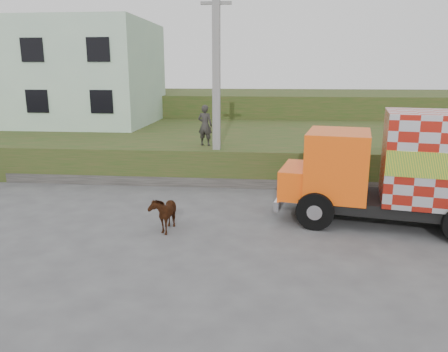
# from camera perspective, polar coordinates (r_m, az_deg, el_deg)

# --- Properties ---
(ground) EXTENTS (120.00, 120.00, 0.00)m
(ground) POSITION_cam_1_polar(r_m,az_deg,el_deg) (13.99, 0.98, -5.94)
(ground) COLOR #474749
(ground) RESTS_ON ground
(embankment) EXTENTS (40.00, 12.00, 1.50)m
(embankment) POSITION_cam_1_polar(r_m,az_deg,el_deg) (23.49, 2.99, 3.99)
(embankment) COLOR #264818
(embankment) RESTS_ON ground
(embankment_far) EXTENTS (40.00, 12.00, 3.00)m
(embankment_far) POSITION_cam_1_polar(r_m,az_deg,el_deg) (35.29, 3.95, 8.46)
(embankment_far) COLOR #264818
(embankment_far) RESTS_ON ground
(retaining_strip) EXTENTS (16.00, 0.50, 0.40)m
(retaining_strip) POSITION_cam_1_polar(r_m,az_deg,el_deg) (18.17, -4.23, -0.69)
(retaining_strip) COLOR #595651
(retaining_strip) RESTS_ON ground
(building) EXTENTS (10.00, 8.00, 6.00)m
(building) POSITION_cam_1_polar(r_m,az_deg,el_deg) (28.78, -19.61, 12.53)
(building) COLOR #BBDBBB
(building) RESTS_ON embankment
(utility_pole) EXTENTS (1.20, 0.30, 8.00)m
(utility_pole) POSITION_cam_1_polar(r_m,az_deg,el_deg) (17.86, -1.00, 11.69)
(utility_pole) COLOR gray
(utility_pole) RESTS_ON ground
(cargo_truck) EXTENTS (8.23, 4.04, 3.52)m
(cargo_truck) POSITION_cam_1_polar(r_m,az_deg,el_deg) (14.41, 25.23, 0.81)
(cargo_truck) COLOR black
(cargo_truck) RESTS_ON ground
(cow) EXTENTS (0.66, 1.34, 1.11)m
(cow) POSITION_cam_1_polar(r_m,az_deg,el_deg) (13.23, -7.85, -4.71)
(cow) COLOR #33140C
(cow) RESTS_ON ground
(pedestrian) EXTENTS (0.72, 0.55, 1.76)m
(pedestrian) POSITION_cam_1_polar(r_m,az_deg,el_deg) (18.94, -2.49, 6.64)
(pedestrian) COLOR #2C2927
(pedestrian) RESTS_ON embankment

